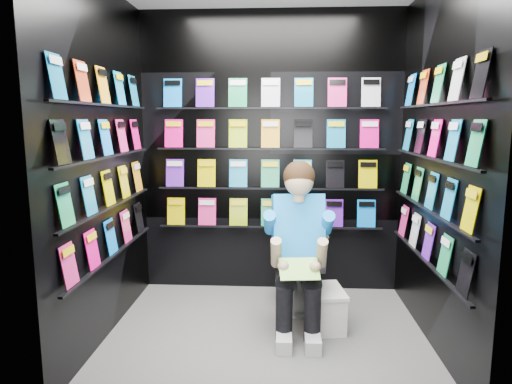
{
  "coord_description": "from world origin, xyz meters",
  "views": [
    {
      "loc": [
        0.11,
        -3.25,
        1.62
      ],
      "look_at": [
        -0.09,
        0.15,
        1.08
      ],
      "focal_mm": 32.0,
      "sensor_mm": 36.0,
      "label": 1
    }
  ],
  "objects": [
    {
      "name": "floor",
      "position": [
        0.0,
        0.0,
        0.0
      ],
      "size": [
        2.4,
        2.4,
        0.0
      ],
      "primitive_type": "plane",
      "color": "#5E5E5C",
      "rests_on": "ground"
    },
    {
      "name": "wall_back",
      "position": [
        0.0,
        1.0,
        1.3
      ],
      "size": [
        2.4,
        0.04,
        2.6
      ],
      "primitive_type": "cube",
      "color": "black",
      "rests_on": "floor"
    },
    {
      "name": "wall_front",
      "position": [
        0.0,
        -1.0,
        1.3
      ],
      "size": [
        2.4,
        0.04,
        2.6
      ],
      "primitive_type": "cube",
      "color": "black",
      "rests_on": "floor"
    },
    {
      "name": "wall_left",
      "position": [
        -1.2,
        0.0,
        1.3
      ],
      "size": [
        0.04,
        2.0,
        2.6
      ],
      "primitive_type": "cube",
      "color": "black",
      "rests_on": "floor"
    },
    {
      "name": "wall_right",
      "position": [
        1.2,
        0.0,
        1.3
      ],
      "size": [
        0.04,
        2.0,
        2.6
      ],
      "primitive_type": "cube",
      "color": "black",
      "rests_on": "floor"
    },
    {
      "name": "comics_back",
      "position": [
        0.0,
        0.97,
        1.31
      ],
      "size": [
        2.1,
        0.06,
        1.37
      ],
      "primitive_type": null,
      "color": "#E3297E",
      "rests_on": "wall_back"
    },
    {
      "name": "comics_left",
      "position": [
        -1.17,
        0.0,
        1.31
      ],
      "size": [
        0.06,
        1.7,
        1.37
      ],
      "primitive_type": null,
      "color": "#E3297E",
      "rests_on": "wall_left"
    },
    {
      "name": "comics_right",
      "position": [
        1.17,
        0.0,
        1.31
      ],
      "size": [
        0.06,
        1.7,
        1.37
      ],
      "primitive_type": null,
      "color": "#E3297E",
      "rests_on": "wall_right"
    },
    {
      "name": "toilet",
      "position": [
        0.24,
        0.57,
        0.37
      ],
      "size": [
        0.49,
        0.79,
        0.73
      ],
      "primitive_type": "imported",
      "rotation": [
        0.0,
        0.0,
        3.25
      ],
      "color": "white",
      "rests_on": "floor"
    },
    {
      "name": "longbox",
      "position": [
        0.48,
        0.15,
        0.14
      ],
      "size": [
        0.26,
        0.41,
        0.29
      ],
      "primitive_type": "cube",
      "rotation": [
        0.0,
        0.0,
        0.14
      ],
      "color": "white",
      "rests_on": "floor"
    },
    {
      "name": "longbox_lid",
      "position": [
        0.48,
        0.15,
        0.3
      ],
      "size": [
        0.28,
        0.43,
        0.03
      ],
      "primitive_type": "cube",
      "rotation": [
        0.0,
        0.0,
        0.14
      ],
      "color": "white",
      "rests_on": "longbox"
    },
    {
      "name": "reader",
      "position": [
        0.24,
        0.19,
        0.78
      ],
      "size": [
        0.61,
        0.83,
        1.43
      ],
      "primitive_type": null,
      "rotation": [
        0.0,
        0.0,
        0.1
      ],
      "color": "#2286E5",
      "rests_on": "toilet"
    },
    {
      "name": "held_comic",
      "position": [
        0.24,
        -0.16,
        0.58
      ],
      "size": [
        0.29,
        0.19,
        0.12
      ],
      "primitive_type": "cube",
      "rotation": [
        -0.96,
        0.0,
        0.1
      ],
      "color": "green",
      "rests_on": "reader"
    }
  ]
}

